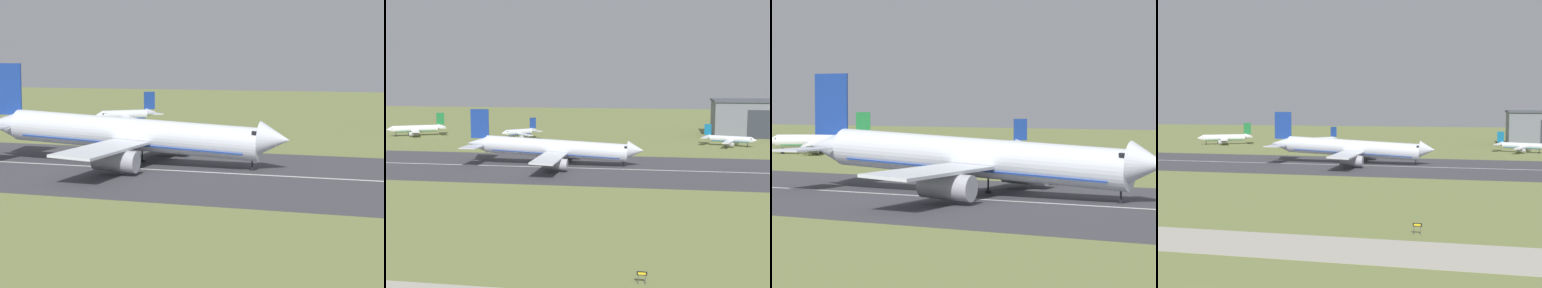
{
  "view_description": "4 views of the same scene",
  "coord_description": "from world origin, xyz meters",
  "views": [
    {
      "loc": [
        37.95,
        8.0,
        17.69
      ],
      "look_at": [
        11.87,
        84.64,
        8.34
      ],
      "focal_mm": 70.0,
      "sensor_mm": 36.0,
      "label": 1
    },
    {
      "loc": [
        21.07,
        -35.07,
        27.08
      ],
      "look_at": [
        0.81,
        90.1,
        10.68
      ],
      "focal_mm": 50.0,
      "sensor_mm": 36.0,
      "label": 2
    },
    {
      "loc": [
        45.42,
        13.46,
        12.73
      ],
      "look_at": [
        -1.78,
        101.06,
        8.02
      ],
      "focal_mm": 85.0,
      "sensor_mm": 36.0,
      "label": 3
    },
    {
      "loc": [
        26.21,
        -46.94,
        19.63
      ],
      "look_at": [
        -4.31,
        87.61,
        9.08
      ],
      "focal_mm": 50.0,
      "sensor_mm": 36.0,
      "label": 4
    }
  ],
  "objects": [
    {
      "name": "runway_centreline",
      "position": [
        0.0,
        117.07,
        0.07
      ],
      "size": [
        403.01,
        0.7,
        0.01
      ],
      "primitive_type": "cube",
      "color": "silver",
      "rests_on": "runway_strip"
    },
    {
      "name": "airplane_landing",
      "position": [
        -11.42,
        121.43,
        4.95
      ],
      "size": [
        54.5,
        48.26,
        16.75
      ],
      "color": "silver",
      "rests_on": "ground_plane"
    },
    {
      "name": "runway_strip",
      "position": [
        0.0,
        117.07,
        0.03
      ],
      "size": [
        447.79,
        50.57,
        0.06
      ],
      "primitive_type": "cube",
      "color": "#3D3D42",
      "rests_on": "ground_plane"
    },
    {
      "name": "airplane_parked_west",
      "position": [
        -39.02,
        181.86,
        3.06
      ],
      "size": [
        18.06,
        18.26,
        9.02
      ],
      "color": "silver",
      "rests_on": "ground_plane"
    },
    {
      "name": "airplane_parked_east",
      "position": [
        -88.87,
        189.1,
        2.99
      ],
      "size": [
        26.12,
        21.66,
        10.07
      ],
      "color": "white",
      "rests_on": "ground_plane"
    }
  ]
}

